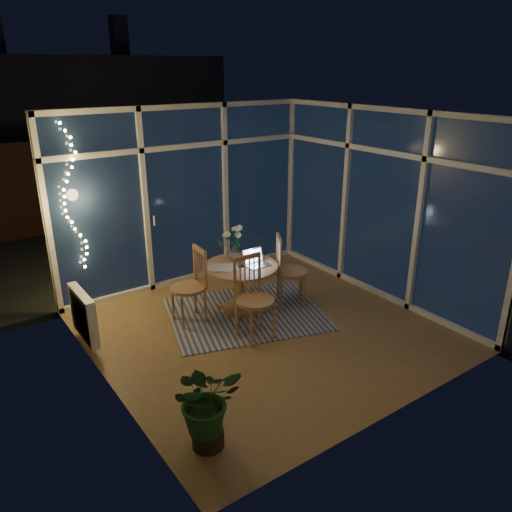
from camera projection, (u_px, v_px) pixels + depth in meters
name	position (u px, v px, depth m)	size (l,w,h in m)	color
floor	(265.00, 329.00, 6.24)	(4.00, 4.00, 0.00)	olive
ceiling	(267.00, 114.00, 5.31)	(4.00, 4.00, 0.00)	silver
wall_back	(185.00, 196.00, 7.30)	(4.00, 0.04, 2.60)	beige
wall_front	(404.00, 290.00, 4.25)	(4.00, 0.04, 2.60)	beige
wall_left	(95.00, 268.00, 4.70)	(0.04, 4.00, 2.60)	beige
wall_right	(383.00, 204.00, 6.85)	(0.04, 4.00, 2.60)	beige
window_wall_back	(186.00, 196.00, 7.27)	(4.00, 0.10, 2.60)	white
window_wall_right	(381.00, 205.00, 6.83)	(0.10, 4.00, 2.60)	white
radiator	(83.00, 315.00, 5.74)	(0.10, 0.70, 0.58)	white
fairy_lights	(71.00, 199.00, 6.24)	(0.24, 0.10, 1.85)	#FFD166
garden_patio	(142.00, 228.00, 10.35)	(12.00, 6.00, 0.10)	black
garden_fence	(106.00, 181.00, 10.12)	(11.00, 0.08, 1.80)	#3A1B15
neighbour_roof	(69.00, 104.00, 12.10)	(7.00, 3.00, 2.20)	#2D2F37
garden_shrubs	(105.00, 236.00, 8.25)	(0.90, 0.90, 0.90)	black
rug	(245.00, 313.00, 6.63)	(1.98, 1.58, 0.01)	#BAAF97
dining_table	(241.00, 289.00, 6.59)	(0.97, 0.97, 0.66)	#9D7147
chair_left	(188.00, 286.00, 6.26)	(0.46, 0.46, 0.99)	#9D7147
chair_right	(292.00, 270.00, 6.73)	(0.47, 0.47, 1.01)	#9D7147
chair_front	(256.00, 299.00, 5.88)	(0.48, 0.48, 1.03)	#9D7147
laptop	(258.00, 258.00, 6.43)	(0.30, 0.26, 0.22)	silver
flower_vase	(234.00, 252.00, 6.63)	(0.20, 0.20, 0.21)	white
bowl	(258.00, 257.00, 6.71)	(0.15, 0.15, 0.04)	white
newspapers	(223.00, 268.00, 6.37)	(0.34, 0.26, 0.01)	beige
phone	(240.00, 267.00, 6.42)	(0.11, 0.06, 0.01)	black
potted_plant	(207.00, 409.00, 4.20)	(0.54, 0.47, 0.76)	#18451A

